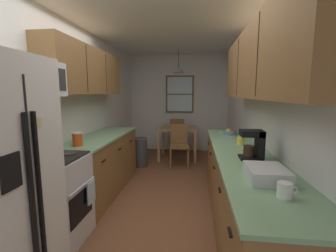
% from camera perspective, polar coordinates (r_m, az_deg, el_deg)
% --- Properties ---
extents(ground_plane, '(12.00, 12.00, 0.00)m').
position_cam_1_polar(ground_plane, '(3.91, -0.43, -15.21)').
color(ground_plane, brown).
extents(wall_left, '(0.10, 9.00, 2.55)m').
position_cam_1_polar(wall_left, '(4.01, -20.01, 3.70)').
color(wall_left, silver).
rests_on(wall_left, ground).
extents(wall_right, '(0.10, 9.00, 2.55)m').
position_cam_1_polar(wall_right, '(3.68, 20.91, 3.30)').
color(wall_right, silver).
rests_on(wall_right, ground).
extents(wall_back, '(4.40, 0.10, 2.55)m').
position_cam_1_polar(wall_back, '(6.24, 2.72, 5.61)').
color(wall_back, silver).
rests_on(wall_back, ground).
extents(ceiling_slab, '(4.40, 9.00, 0.08)m').
position_cam_1_polar(ceiling_slab, '(3.74, -0.48, 24.28)').
color(ceiling_slab, white).
extents(stove_range, '(0.66, 0.61, 1.10)m').
position_cam_1_polar(stove_range, '(2.74, -27.05, -15.98)').
color(stove_range, silver).
rests_on(stove_range, ground).
extents(microwave_over_range, '(0.39, 0.58, 0.35)m').
position_cam_1_polar(microwave_over_range, '(2.59, -30.94, 10.14)').
color(microwave_over_range, white).
extents(counter_left, '(0.64, 1.90, 0.90)m').
position_cam_1_polar(counter_left, '(3.79, -16.32, -9.08)').
color(counter_left, brown).
rests_on(counter_left, ground).
extents(upper_cabinets_left, '(0.33, 1.98, 0.67)m').
position_cam_1_polar(upper_cabinets_left, '(3.65, -19.62, 12.74)').
color(upper_cabinets_left, brown).
extents(counter_right, '(0.64, 3.16, 0.90)m').
position_cam_1_polar(counter_right, '(2.87, 17.76, -14.82)').
color(counter_right, brown).
rests_on(counter_right, ground).
extents(upper_cabinets_right, '(0.33, 2.84, 0.75)m').
position_cam_1_polar(upper_cabinets_right, '(2.65, 22.41, 14.59)').
color(upper_cabinets_right, brown).
extents(dining_table, '(0.88, 0.77, 0.74)m').
position_cam_1_polar(dining_table, '(5.44, 2.55, -1.73)').
color(dining_table, '#A87F51').
rests_on(dining_table, ground).
extents(dining_chair_near, '(0.44, 0.44, 0.90)m').
position_cam_1_polar(dining_chair_near, '(4.87, 2.80, -4.31)').
color(dining_chair_near, brown).
rests_on(dining_chair_near, ground).
extents(dining_chair_far, '(0.40, 0.40, 0.90)m').
position_cam_1_polar(dining_chair_far, '(6.05, 2.38, -1.86)').
color(dining_chair_far, brown).
rests_on(dining_chair_far, ground).
extents(pendant_light, '(0.28, 0.28, 0.53)m').
position_cam_1_polar(pendant_light, '(5.38, 2.65, 13.73)').
color(pendant_light, black).
extents(back_window, '(0.74, 0.05, 0.98)m').
position_cam_1_polar(back_window, '(6.15, 2.96, 7.94)').
color(back_window, brown).
extents(trash_bin, '(0.29, 0.29, 0.62)m').
position_cam_1_polar(trash_bin, '(4.93, -6.96, -6.50)').
color(trash_bin, '#3F3F42').
rests_on(trash_bin, ground).
extents(storage_canister, '(0.12, 0.12, 0.17)m').
position_cam_1_polar(storage_canister, '(3.07, -21.74, -3.05)').
color(storage_canister, '#D84C19').
rests_on(storage_canister, counter_left).
extents(dish_towel, '(0.02, 0.16, 0.24)m').
position_cam_1_polar(dish_towel, '(2.68, -18.67, -15.37)').
color(dish_towel, silver).
extents(coffee_maker, '(0.22, 0.18, 0.29)m').
position_cam_1_polar(coffee_maker, '(2.43, 20.79, -4.23)').
color(coffee_maker, black).
rests_on(coffee_maker, counter_right).
extents(mug_by_coffeemaker, '(0.13, 0.09, 0.10)m').
position_cam_1_polar(mug_by_coffeemaker, '(1.66, 27.18, -14.13)').
color(mug_by_coffeemaker, white).
rests_on(mug_by_coffeemaker, counter_right).
extents(mug_spare, '(0.12, 0.09, 0.11)m').
position_cam_1_polar(mug_spare, '(3.05, 17.69, -3.57)').
color(mug_spare, '#E5CC4C').
rests_on(mug_spare, counter_right).
extents(fruit_bowl, '(0.21, 0.21, 0.09)m').
position_cam_1_polar(fruit_bowl, '(3.78, 15.22, -1.47)').
color(fruit_bowl, '#597F9E').
rests_on(fruit_bowl, counter_right).
extents(dish_rack, '(0.28, 0.34, 0.10)m').
position_cam_1_polar(dish_rack, '(1.91, 23.40, -10.88)').
color(dish_rack, silver).
rests_on(dish_rack, counter_right).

